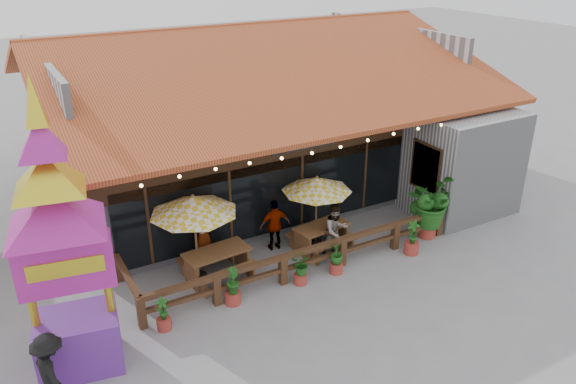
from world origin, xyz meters
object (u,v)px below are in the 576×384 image
umbrella_right (317,185)px  picnic_table_left (217,260)px  pedestrian (51,371)px  thai_sign_tower (55,216)px  tropical_plant (430,202)px  picnic_table_right (321,233)px  umbrella_left (193,205)px

umbrella_right → picnic_table_left: size_ratio=1.29×
umbrella_right → pedestrian: bearing=-159.3°
thai_sign_tower → picnic_table_left: bearing=24.1°
tropical_plant → umbrella_right: bearing=157.3°
umbrella_right → picnic_table_right: umbrella_right is taller
picnic_table_left → picnic_table_right: bearing=-1.2°
tropical_plant → pedestrian: bearing=-171.6°
thai_sign_tower → umbrella_right: bearing=15.9°
picnic_table_left → picnic_table_right: picnic_table_left is taller
umbrella_left → picnic_table_left: 1.77m
picnic_table_right → tropical_plant: bearing=-16.3°
picnic_table_left → pedestrian: (-4.80, -2.80, 0.28)m
umbrella_right → thai_sign_tower: 8.11m
umbrella_right → pedestrian: (-8.31, -3.14, -1.15)m
umbrella_right → tropical_plant: bearing=-22.7°
tropical_plant → umbrella_left: bearing=169.2°
picnic_table_left → pedestrian: size_ratio=1.12×
picnic_table_right → thai_sign_tower: size_ratio=0.26×
umbrella_left → pedestrian: bearing=-144.2°
umbrella_left → umbrella_right: (3.97, 0.01, -0.25)m
pedestrian → tropical_plant: bearing=-97.4°
thai_sign_tower → tropical_plant: bearing=3.9°
thai_sign_tower → tropical_plant: 11.32m
picnic_table_right → thai_sign_tower: thai_sign_tower is taller
picnic_table_left → tropical_plant: tropical_plant is taller
umbrella_right → thai_sign_tower: (-7.61, -2.17, 1.77)m
umbrella_right → thai_sign_tower: thai_sign_tower is taller
thai_sign_tower → tropical_plant: (11.00, 0.75, -2.58)m
umbrella_left → pedestrian: size_ratio=1.49×
umbrella_right → picnic_table_right: (-0.05, -0.41, -1.47)m
picnic_table_left → tropical_plant: size_ratio=0.93×
picnic_table_right → tropical_plant: (3.44, -1.01, 0.66)m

